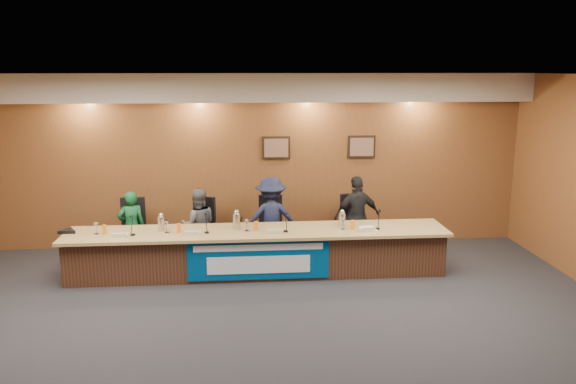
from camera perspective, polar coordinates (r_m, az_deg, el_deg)
The scene contains 40 objects.
floor at distance 7.10m, azimuth -2.45°, elevation -15.09°, with size 10.00×10.00×0.00m, color black.
ceiling at distance 6.30m, azimuth -2.72°, elevation 11.70°, with size 10.00×8.00×0.04m, color silver.
wall_back at distance 10.43m, azimuth -3.41°, elevation 3.15°, with size 10.00×0.04×3.20m, color brown.
soffit at distance 10.05m, azimuth -3.48°, elevation 10.53°, with size 10.00×0.50×0.50m, color beige.
dais_body at distance 9.18m, azimuth -3.07°, elevation -6.20°, with size 6.00×0.80×0.70m, color #412416.
dais_top at distance 9.02m, azimuth -3.09°, elevation -4.04°, with size 6.10×0.95×0.05m, color #A2824C.
banner at distance 8.78m, azimuth -3.00°, elevation -6.88°, with size 2.20×0.02×0.65m, color navy.
banner_text_upper at distance 8.70m, azimuth -3.01°, elevation -5.66°, with size 2.00×0.01×0.10m, color silver.
banner_text_lower at distance 8.79m, azimuth -2.99°, elevation -7.40°, with size 1.60×0.01×0.28m, color silver.
wall_photo_left at distance 10.38m, azimuth -1.21°, elevation 4.51°, with size 0.52×0.04×0.42m, color black.
wall_photo_right at distance 10.60m, azimuth 7.48°, elevation 4.57°, with size 0.52×0.04×0.42m, color black.
panelist_a at distance 9.98m, azimuth -15.61°, elevation -3.44°, with size 0.46×0.30×1.26m, color #0F4F25.
panelist_b at distance 9.82m, azimuth -9.09°, elevation -3.33°, with size 0.62×0.48×1.27m, color #515357.
panelist_c at distance 9.78m, azimuth -1.73°, elevation -2.69°, with size 0.94×0.54×1.46m, color #171C37.
panelist_d at distance 9.97m, azimuth 7.03°, elevation -2.50°, with size 0.85×0.35×1.45m, color black.
office_chair_a at distance 10.12m, azimuth -15.45°, elevation -4.10°, with size 0.48×0.48×0.08m, color black.
office_chair_b at distance 9.96m, azimuth -9.01°, elevation -4.05°, with size 0.48×0.48×0.08m, color black.
office_chair_c at distance 9.94m, azimuth -1.75°, elevation -3.93°, with size 0.48×0.48×0.08m, color black.
office_chair_d at distance 10.13m, azimuth 6.88°, elevation -3.70°, with size 0.48×0.48×0.08m, color black.
nameplate_a at distance 8.98m, azimuth -16.78°, elevation -4.18°, with size 0.24×0.06×0.09m, color white.
microphone_a at distance 9.05m, azimuth -15.47°, elevation -4.20°, with size 0.07×0.07×0.02m, color black.
juice_glass_a at distance 9.22m, azimuth -18.15°, elevation -3.65°, with size 0.06×0.06×0.15m, color orange.
water_glass_a at distance 9.26m, azimuth -18.89°, elevation -3.54°, with size 0.08×0.08×0.18m, color silver.
nameplate_b at distance 8.83m, azimuth -9.73°, elevation -4.10°, with size 0.24×0.06×0.09m, color white.
microphone_b at distance 8.94m, azimuth -8.26°, elevation -4.08°, with size 0.07×0.07×0.02m, color black.
juice_glass_b at distance 9.00m, azimuth -11.03°, elevation -3.64°, with size 0.06×0.06×0.15m, color orange.
water_glass_b at distance 9.04m, azimuth -12.23°, elevation -3.52°, with size 0.08×0.08×0.18m, color silver.
nameplate_c at distance 8.78m, azimuth -1.31°, elevation -4.01°, with size 0.24×0.06×0.09m, color white.
microphone_c at distance 8.91m, azimuth -0.22°, elevation -4.00°, with size 0.07×0.07×0.02m, color black.
juice_glass_c at distance 8.96m, azimuth -3.29°, elevation -3.48°, with size 0.06×0.06×0.15m, color orange.
water_glass_c at distance 8.96m, azimuth -4.21°, elevation -3.41°, with size 0.08×0.08×0.18m, color silver.
nameplate_d at distance 8.99m, azimuth 8.12°, elevation -3.74°, with size 0.24×0.06×0.09m, color white.
microphone_d at distance 9.16m, azimuth 9.10°, elevation -3.69°, with size 0.07×0.07×0.02m, color black.
juice_glass_d at distance 9.09m, azimuth 6.62°, elevation -3.32°, with size 0.06×0.06×0.15m, color orange.
water_glass_d at distance 9.07m, azimuth 5.62°, elevation -3.24°, with size 0.08×0.08×0.18m, color silver.
carafe_left at distance 9.15m, azimuth -12.74°, elevation -3.17°, with size 0.11×0.11×0.24m, color silver.
carafe_mid at distance 9.07m, azimuth -5.25°, elevation -2.97°, with size 0.12×0.12×0.26m, color silver.
carafe_right at distance 9.21m, azimuth 5.51°, elevation -2.82°, with size 0.11×0.11×0.23m, color silver.
speakerphone at distance 9.51m, azimuth -21.46°, elevation -3.72°, with size 0.32×0.32×0.05m, color black.
paper_stack at distance 9.17m, azimuth 8.18°, elevation -3.68°, with size 0.22×0.30×0.01m, color white.
Camera 1 is at (-0.22, -6.29, 3.28)m, focal length 35.00 mm.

